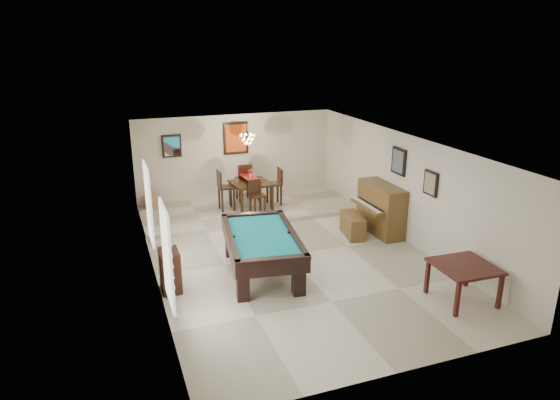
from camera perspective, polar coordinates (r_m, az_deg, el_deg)
ground_plane at (r=11.52m, az=1.03°, el=-6.37°), size 6.00×9.00×0.02m
wall_back at (r=15.17m, az=-5.06°, el=4.87°), size 6.00×0.04×2.60m
wall_front at (r=7.36m, az=13.93°, el=-10.60°), size 6.00×0.04×2.60m
wall_left at (r=10.41m, az=-14.56°, el=-1.95°), size 0.04×9.00×2.60m
wall_right at (r=12.39m, az=14.13°, el=1.32°), size 0.04×9.00×2.60m
ceiling at (r=10.70m, az=1.10°, el=6.44°), size 6.00×9.00×0.04m
dining_step at (r=14.36m, az=-3.61°, el=-1.03°), size 6.00×2.50×0.12m
window_left_front at (r=8.34m, az=-12.79°, el=-6.20°), size 0.06×1.00×1.70m
window_left_rear at (r=10.94m, az=-14.78°, el=-0.41°), size 0.06×1.00×1.70m
pool_table at (r=10.52m, az=-2.09°, el=-6.22°), size 1.77×2.79×0.87m
square_table at (r=10.12m, az=20.16°, el=-8.87°), size 1.10×1.10×0.73m
upright_piano at (r=12.80m, az=10.89°, el=-1.05°), size 0.85×1.52×1.26m
piano_bench at (r=12.65m, az=8.29°, el=-2.87°), size 0.56×1.04×0.55m
apothecary_chest at (r=10.08m, az=-12.46°, el=-7.90°), size 0.37×0.56×0.84m
dining_table at (r=14.18m, az=-3.35°, el=0.83°), size 1.15×1.15×0.87m
flower_vase at (r=14.02m, az=-3.39°, el=3.04°), size 0.18×0.18×0.27m
dining_chair_south at (r=13.46m, az=-2.59°, el=0.17°), size 0.41×0.41×0.99m
dining_chair_north at (r=14.79m, az=-4.19°, el=2.08°), size 0.42×0.42×1.13m
dining_chair_west at (r=13.99m, az=-6.15°, el=1.11°), size 0.43×0.43×1.15m
dining_chair_east at (r=14.38m, az=-0.68°, el=1.53°), size 0.41×0.41×1.07m
corner_bench at (r=14.68m, az=-14.38°, el=-0.08°), size 0.39×0.47×0.40m
chandelier at (r=13.76m, az=-3.73°, el=7.35°), size 0.44×0.44×0.60m
back_painting at (r=15.01m, az=-5.08°, el=7.06°), size 0.75×0.06×0.95m
back_mirror at (r=14.67m, az=-12.29°, el=6.06°), size 0.55×0.06×0.65m
right_picture_upper at (r=12.46m, az=13.43°, el=4.33°), size 0.06×0.55×0.65m
right_picture_lower at (r=11.48m, az=16.86°, el=1.84°), size 0.06×0.45×0.55m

